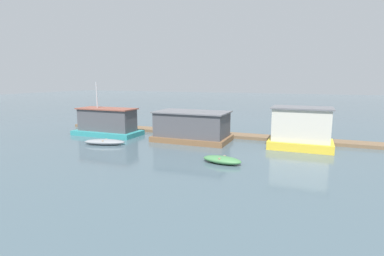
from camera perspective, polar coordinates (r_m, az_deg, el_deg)
The scene contains 8 objects.
ground_plane at distance 28.34m, azimuth 0.76°, elevation -2.49°, with size 200.00×200.00×0.00m, color #475B66.
dock_walkway at distance 31.42m, azimuth 2.99°, elevation -1.05°, with size 33.80×1.92×0.30m, color brown.
houseboat_teal at distance 32.44m, azimuth -15.83°, elevation 0.98°, with size 6.98×3.28×5.51m.
houseboat_brown at distance 28.16m, azimuth -0.00°, elevation 0.26°, with size 7.05×4.04×2.81m.
houseboat_yellow at distance 26.77m, azimuth 20.04°, elevation -0.15°, with size 5.15×3.43×3.49m.
dinghy_grey at distance 27.85m, azimuth -16.30°, elevation -2.56°, with size 3.85×2.14×0.49m.
dinghy_green at distance 20.99m, azimuth 5.74°, elevation -6.05°, with size 2.98×1.62×0.50m.
mooring_post_far_right at distance 29.84m, azimuth 4.23°, elevation -0.35°, with size 0.31×0.31×1.61m, color brown.
Camera 1 is at (10.03, -25.86, 5.80)m, focal length 28.00 mm.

